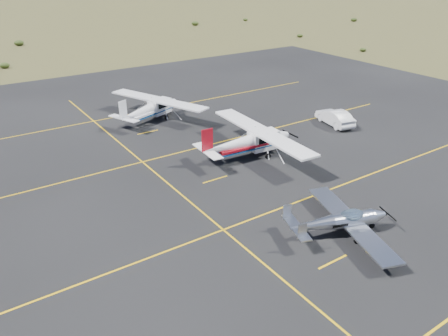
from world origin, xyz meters
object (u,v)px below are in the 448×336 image
object	(u,v)px
aircraft_plain	(150,108)
sedan	(335,117)
aircraft_cessna	(249,141)
aircraft_low_wing	(341,221)

from	to	relation	value
aircraft_plain	sedan	size ratio (longest dim) A/B	2.47
aircraft_plain	sedan	distance (m)	17.11
aircraft_cessna	sedan	xyz separation A→B (m)	(10.90, 1.37, -0.59)
aircraft_low_wing	aircraft_plain	distance (m)	23.09
aircraft_cessna	aircraft_plain	xyz separation A→B (m)	(-2.64, 11.82, -0.07)
aircraft_low_wing	aircraft_plain	xyz separation A→B (m)	(-0.60, 23.08, 0.40)
sedan	aircraft_cessna	bearing A→B (deg)	19.34
aircraft_low_wing	aircraft_plain	bearing A→B (deg)	109.87
aircraft_low_wing	aircraft_cessna	bearing A→B (deg)	98.10
aircraft_low_wing	aircraft_cessna	size ratio (longest dim) A/B	0.69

